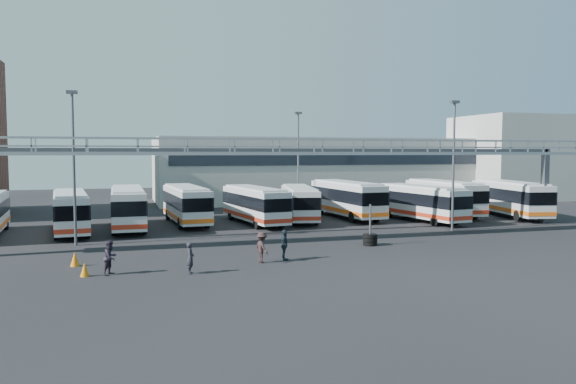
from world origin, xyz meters
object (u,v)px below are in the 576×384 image
object	(u,v)px
bus_6	(347,198)
pedestrian_a	(190,258)
light_pole_mid	(454,158)
bus_7	(421,201)
pedestrian_d	(284,245)
bus_1	(70,210)
bus_9	(510,197)
bus_5	(299,202)
pedestrian_c	(262,247)
bus_4	(255,204)
bus_8	(444,196)
light_pole_left	(74,159)
bus_2	(128,206)
cone_right	(75,259)
tire_stack	(370,238)
light_pole_back	(298,157)
pedestrian_b	(110,257)
bus_3	(186,203)
cone_left	(85,269)

from	to	relation	value
bus_6	pedestrian_a	size ratio (longest dim) A/B	7.10
light_pole_mid	bus_7	world-z (taller)	light_pole_mid
pedestrian_d	bus_1	bearing A→B (deg)	65.51
bus_9	pedestrian_d	bearing A→B (deg)	-141.16
bus_5	pedestrian_d	xyz separation A→B (m)	(-6.57, -17.59, -0.84)
bus_5	pedestrian_d	world-z (taller)	bus_5
pedestrian_d	bus_7	bearing A→B (deg)	-24.44
bus_9	pedestrian_c	distance (m)	32.13
bus_4	pedestrian_d	bearing A→B (deg)	-104.88
bus_4	bus_8	size ratio (longest dim) A/B	0.95
light_pole_left	bus_2	distance (m)	9.06
bus_1	cone_right	xyz separation A→B (m)	(1.24, -13.55, -1.37)
light_pole_mid	bus_4	distance (m)	16.92
bus_4	pedestrian_d	size ratio (longest dim) A/B	6.08
bus_6	bus_8	xyz separation A→B (m)	(10.01, -0.65, -0.03)
light_pole_mid	bus_1	world-z (taller)	light_pole_mid
pedestrian_d	tire_stack	xyz separation A→B (m)	(6.91, 3.30, -0.42)
pedestrian_a	pedestrian_d	world-z (taller)	pedestrian_d
pedestrian_c	bus_1	bearing A→B (deg)	22.37
pedestrian_d	light_pole_back	bearing A→B (deg)	6.11
light_pole_left	bus_9	bearing A→B (deg)	8.55
light_pole_back	bus_6	world-z (taller)	light_pole_back
pedestrian_b	cone_right	world-z (taller)	pedestrian_b
bus_8	pedestrian_b	xyz separation A→B (m)	(-31.01, -18.87, -1.01)
light_pole_left	cone_right	xyz separation A→B (m)	(0.45, -7.31, -5.34)
light_pole_left	cone_right	world-z (taller)	light_pole_left
light_pole_mid	bus_6	size ratio (longest dim) A/B	0.89
bus_3	bus_8	distance (m)	25.03
bus_7	bus_8	bearing A→B (deg)	30.41
pedestrian_d	pedestrian_a	bearing A→B (deg)	136.35
bus_7	pedestrian_b	xyz separation A→B (m)	(-26.38, -15.25, -0.90)
tire_stack	bus_9	bearing A→B (deg)	29.76
light_pole_left	bus_3	xyz separation A→B (m)	(8.34, 9.36, -3.92)
cone_right	light_pole_left	bearing A→B (deg)	93.54
light_pole_back	bus_9	xyz separation A→B (m)	(18.76, -8.17, -3.84)
bus_5	pedestrian_c	size ratio (longest dim) A/B	6.08
bus_8	bus_1	bearing A→B (deg)	-174.14
light_pole_back	cone_left	bearing A→B (deg)	-128.04
light_pole_mid	bus_2	world-z (taller)	light_pole_mid
light_pole_back	tire_stack	xyz separation A→B (m)	(-1.25, -19.62, -5.26)
light_pole_mid	pedestrian_b	bearing A→B (deg)	-160.54
bus_9	tire_stack	bearing A→B (deg)	-140.10
bus_9	cone_left	world-z (taller)	bus_9
bus_7	bus_1	bearing A→B (deg)	170.32
bus_7	tire_stack	distance (m)	14.78
bus_2	bus_4	world-z (taller)	bus_2
bus_6	pedestrian_b	distance (m)	28.69
bus_3	bus_6	size ratio (longest dim) A/B	0.95
bus_6	bus_1	bearing A→B (deg)	-175.48
bus_5	tire_stack	world-z (taller)	bus_5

